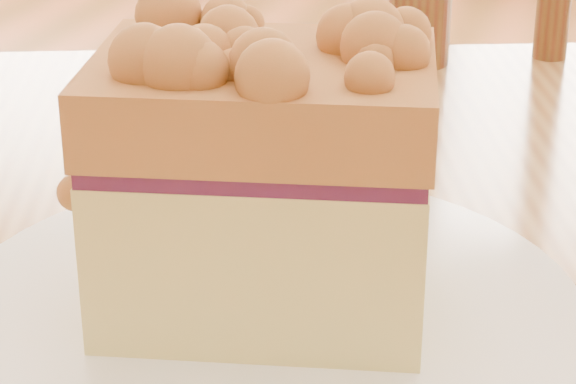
{
  "coord_description": "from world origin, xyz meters",
  "views": [
    {
      "loc": [
        0.01,
        -0.08,
        0.97
      ],
      "look_at": [
        -0.09,
        0.28,
        0.8
      ],
      "focal_mm": 70.0,
      "sensor_mm": 36.0,
      "label": 1
    }
  ],
  "objects": [
    {
      "name": "cake_slice",
      "position": [
        -0.1,
        0.25,
        0.82
      ],
      "size": [
        0.13,
        0.1,
        0.11
      ],
      "rotation": [
        0.0,
        0.0,
        0.18
      ],
      "color": "#E0CB7E",
      "rests_on": "plate"
    },
    {
      "name": "cafe_chair_main",
      "position": [
        0.01,
        0.82,
        0.51
      ],
      "size": [
        0.6,
        0.6,
        1.0
      ],
      "rotation": [
        0.0,
        0.0,
        3.55
      ],
      "color": "brown",
      "rests_on": "ground"
    },
    {
      "name": "plate",
      "position": [
        -0.09,
        0.25,
        0.76
      ],
      "size": [
        0.23,
        0.23,
        0.02
      ],
      "color": "white",
      "rests_on": "cafe_table_main"
    }
  ]
}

